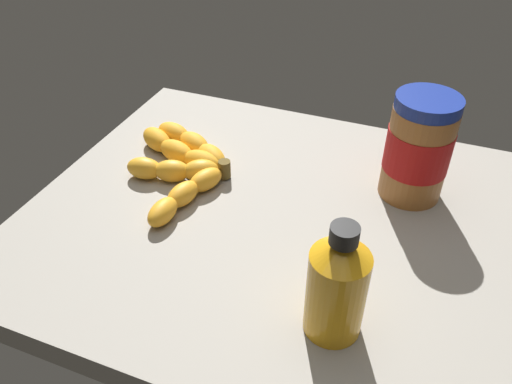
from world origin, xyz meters
TOP-DOWN VIEW (x-y plane):
  - ground_plane at (0.00, 0.00)cm, footprint 73.75×62.19cm
  - banana_bunch at (18.32, -5.11)cm, footprint 19.94×25.72cm
  - peanut_butter_jar at (-17.73, -12.69)cm, footprint 9.71×9.71cm
  - honey_bottle at (-12.87, 16.85)cm, footprint 6.77×6.77cm

SIDE VIEW (x-z plane):
  - ground_plane at x=0.00cm, z-range -4.17..0.00cm
  - banana_bunch at x=18.32cm, z-range -0.05..3.66cm
  - honey_bottle at x=-12.87cm, z-range -0.78..14.84cm
  - peanut_butter_jar at x=-17.73cm, z-range -0.07..16.62cm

